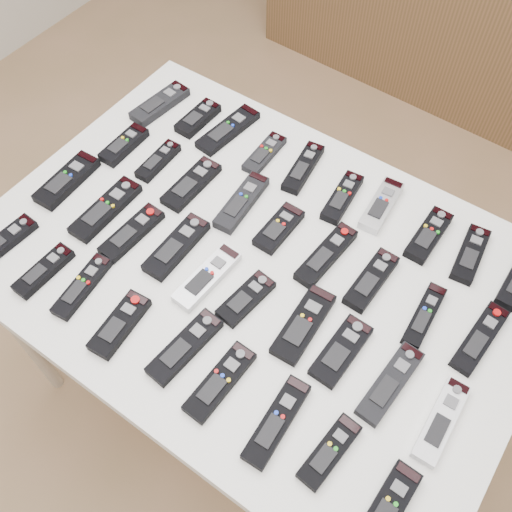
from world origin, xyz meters
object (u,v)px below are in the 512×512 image
Objects in this scene: remote_28 at (441,421)px; remote_33 at (185,347)px; remote_22 at (177,246)px; remote_5 at (342,197)px; remote_30 at (44,271)px; remote_10 at (124,145)px; remote_1 at (198,118)px; remote_29 at (3,242)px; remote_17 at (424,316)px; remote_4 at (303,168)px; remote_14 at (279,228)px; remote_7 at (429,235)px; remote_13 at (242,202)px; remote_25 at (304,324)px; remote_8 at (470,254)px; remote_21 at (132,232)px; sideboard at (459,3)px; remote_16 at (371,280)px; remote_27 at (390,383)px; remote_0 at (160,104)px; remote_32 at (120,324)px; remote_31 at (82,286)px; remote_24 at (246,299)px; remote_2 at (228,130)px; remote_12 at (191,184)px; remote_19 at (67,180)px; remote_34 at (220,382)px; remote_11 at (158,161)px; remote_26 at (341,351)px; remote_6 at (381,205)px; remote_36 at (330,452)px; remote_3 at (264,154)px; remote_15 at (326,255)px; remote_37 at (388,507)px; remote_35 at (277,421)px; remote_18 at (480,338)px; remote_23 at (207,277)px.

remote_28 is 0.52m from remote_33.
remote_5 is at bearing 54.51° from remote_22.
remote_10 is at bearing 107.94° from remote_30.
remote_29 is (-0.11, -0.58, -0.00)m from remote_1.
remote_4 is at bearing 150.71° from remote_17.
remote_33 is at bearing -87.42° from remote_14.
remote_7 is 0.80m from remote_10.
remote_25 is (0.30, -0.19, -0.00)m from remote_13.
remote_8 is 0.92× the size of remote_21.
sideboard is 1.89m from remote_22.
remote_27 is at bearing -50.94° from remote_16.
remote_0 is at bearing 139.20° from remote_33.
remote_17 is 0.69m from remote_21.
remote_32 is (-0.52, -0.39, 0.00)m from remote_17.
remote_4 is 0.61m from remote_31.
remote_33 is (-0.04, -0.17, 0.00)m from remote_24.
remote_2 is 1.15× the size of remote_21.
remote_13 is at bearing 179.03° from remote_16.
remote_30 is at bearing 3.31° from remote_29.
remote_24 is (0.56, -0.37, -0.00)m from remote_0.
remote_10 is 0.90× the size of remote_17.
remote_19 is (-0.26, -0.17, 0.00)m from remote_12.
remote_33 is at bearing -82.85° from sideboard.
remote_11 is at bearing 143.67° from remote_34.
remote_0 is (-0.33, -1.51, 0.35)m from sideboard.
remote_2 is at bearing 148.07° from remote_26.
remote_14 is 0.85× the size of remote_16.
remote_0 and remote_1 have the same top height.
remote_2 is 0.79m from remote_27.
remote_32 is at bearing -121.16° from remote_6.
remote_8 and remote_36 have the same top height.
remote_0 is 1.12× the size of remote_17.
remote_3 is at bearing 150.02° from remote_27.
remote_24 is 0.91× the size of remote_32.
remote_28 is (0.38, -0.20, -0.00)m from remote_15.
remote_22 is at bearing 138.18° from remote_33.
remote_0 is 0.67m from remote_6.
remote_14 is at bearing -179.08° from remote_16.
remote_28 and remote_29 have the same top height.
remote_5 is at bearing 48.08° from remote_29.
remote_6 and remote_37 have the same top height.
remote_13 reaches higher than remote_35.
remote_6 is 0.67m from remote_32.
remote_19 reaches higher than remote_32.
remote_28 is (0.80, -0.40, 0.00)m from remote_2.
remote_26 is (0.76, -0.18, -0.00)m from remote_10.
remote_18 is 1.23× the size of remote_36.
remote_5 is at bearing 18.17° from remote_11.
remote_19 is at bearing -179.79° from remote_23.
remote_30 is 0.48m from remote_34.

